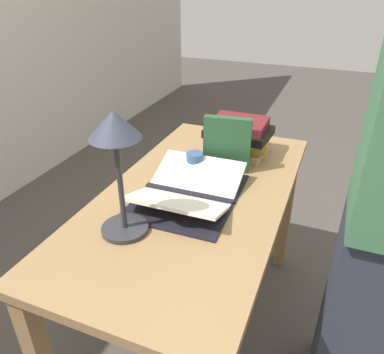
# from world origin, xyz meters

# --- Properties ---
(ground_plane) EXTENTS (12.00, 12.00, 0.00)m
(ground_plane) POSITION_xyz_m (0.00, 0.00, 0.00)
(ground_plane) COLOR #47423D
(reading_desk) EXTENTS (1.36, 0.69, 0.78)m
(reading_desk) POSITION_xyz_m (0.00, 0.00, 0.66)
(reading_desk) COLOR #937047
(reading_desk) RESTS_ON ground_plane
(open_book) EXTENTS (0.47, 0.37, 0.08)m
(open_book) POSITION_xyz_m (-0.04, 0.02, 0.80)
(open_book) COLOR black
(open_book) RESTS_ON reading_desk
(book_stack_tall) EXTENTS (0.23, 0.30, 0.17)m
(book_stack_tall) POSITION_xyz_m (0.41, -0.05, 0.86)
(book_stack_tall) COLOR tan
(book_stack_tall) RESTS_ON reading_desk
(book_standing_upright) EXTENTS (0.06, 0.20, 0.24)m
(book_standing_upright) POSITION_xyz_m (0.23, -0.05, 0.90)
(book_standing_upright) COLOR #234C2D
(book_standing_upright) RESTS_ON reading_desk
(reading_lamp) EXTENTS (0.16, 0.16, 0.42)m
(reading_lamp) POSITION_xyz_m (-0.31, 0.13, 1.09)
(reading_lamp) COLOR #2D2D33
(reading_lamp) RESTS_ON reading_desk
(coffee_mug) EXTENTS (0.10, 0.07, 0.10)m
(coffee_mug) POSITION_xyz_m (0.15, 0.06, 0.83)
(coffee_mug) COLOR #335184
(coffee_mug) RESTS_ON reading_desk
(person_reader) EXTENTS (0.36, 0.21, 1.74)m
(person_reader) POSITION_xyz_m (-0.02, -0.64, 0.86)
(person_reader) COLOR #2D3342
(person_reader) RESTS_ON ground_plane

